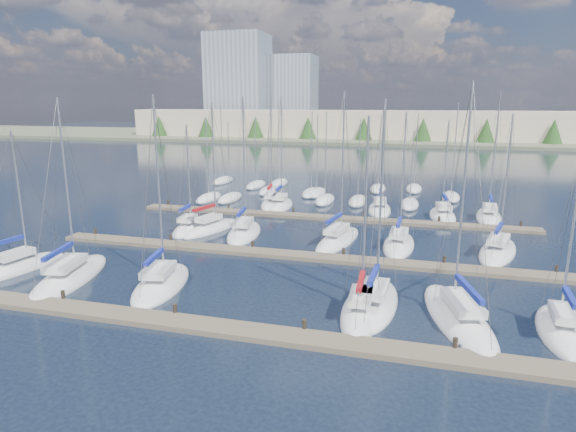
% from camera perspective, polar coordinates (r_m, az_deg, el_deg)
% --- Properties ---
extents(ground, '(400.00, 400.00, 0.00)m').
position_cam_1_polar(ground, '(82.71, 8.50, 4.41)').
color(ground, '#192333').
rests_on(ground, ground).
extents(dock_near, '(44.00, 1.93, 1.10)m').
position_cam_1_polar(dock_near, '(28.06, -6.68, -13.22)').
color(dock_near, '#6B5E4C').
rests_on(dock_near, ground).
extents(dock_mid, '(44.00, 1.93, 1.10)m').
position_cam_1_polar(dock_mid, '(40.40, 0.76, -4.68)').
color(dock_mid, '#6B5E4C').
rests_on(dock_mid, ground).
extents(dock_far, '(44.00, 1.93, 1.10)m').
position_cam_1_polar(dock_far, '(53.56, 4.55, -0.19)').
color(dock_far, '#6B5E4C').
rests_on(dock_far, ground).
extents(sailboat_r, '(3.33, 9.23, 14.69)m').
position_cam_1_polar(sailboat_r, '(58.08, 22.69, -0.09)').
color(sailboat_r, white).
rests_on(sailboat_r, ground).
extents(sailboat_f, '(5.40, 10.79, 14.56)m').
position_cam_1_polar(sailboat_f, '(30.93, 19.49, -11.26)').
color(sailboat_f, white).
rests_on(sailboat_f, ground).
extents(sailboat_l, '(2.94, 8.34, 12.57)m').
position_cam_1_polar(sailboat_l, '(44.44, 12.99, -3.31)').
color(sailboat_l, white).
rests_on(sailboat_l, ground).
extents(sailboat_h, '(3.14, 6.77, 11.34)m').
position_cam_1_polar(sailboat_h, '(49.62, -11.64, -1.49)').
color(sailboat_h, white).
rests_on(sailboat_h, ground).
extents(sailboat_m, '(5.01, 9.39, 12.47)m').
position_cam_1_polar(sailboat_m, '(45.11, 23.60, -3.86)').
color(sailboat_m, white).
rests_on(sailboat_m, ground).
extents(sailboat_k, '(4.16, 9.87, 14.38)m').
position_cam_1_polar(sailboat_k, '(44.92, 5.94, -2.84)').
color(sailboat_k, white).
rests_on(sailboat_k, ground).
extents(sailboat_q, '(3.40, 8.02, 11.46)m').
position_cam_1_polar(sailboat_q, '(56.93, 17.85, 0.03)').
color(sailboat_q, white).
rests_on(sailboat_q, ground).
extents(sailboat_g, '(2.90, 7.21, 12.06)m').
position_cam_1_polar(sailboat_g, '(31.68, 29.64, -11.69)').
color(sailboat_g, white).
rests_on(sailboat_g, ground).
extents(sailboat_p, '(3.38, 8.19, 13.57)m').
position_cam_1_polar(sailboat_p, '(58.23, 10.78, 0.75)').
color(sailboat_p, white).
rests_on(sailboat_p, ground).
extents(sailboat_c, '(4.69, 8.83, 13.91)m').
position_cam_1_polar(sailboat_c, '(35.36, -14.78, -7.78)').
color(sailboat_c, white).
rests_on(sailboat_c, ground).
extents(sailboat_j, '(4.14, 8.66, 13.93)m').
position_cam_1_polar(sailboat_j, '(47.31, -5.22, -1.99)').
color(sailboat_j, white).
rests_on(sailboat_j, ground).
extents(sailboat_n, '(3.59, 7.94, 13.89)m').
position_cam_1_polar(sailboat_n, '(60.56, -2.04, 1.48)').
color(sailboat_n, white).
rests_on(sailboat_n, ground).
extents(sailboat_e, '(3.20, 8.72, 13.61)m').
position_cam_1_polar(sailboat_e, '(31.51, 10.24, -10.20)').
color(sailboat_e, white).
rests_on(sailboat_e, ground).
extents(sailboat_o, '(3.37, 7.72, 14.12)m').
position_cam_1_polar(sailboat_o, '(59.67, -0.89, 1.30)').
color(sailboat_o, white).
rests_on(sailboat_o, ground).
extents(sailboat_a, '(3.48, 8.07, 11.36)m').
position_cam_1_polar(sailboat_a, '(42.85, -29.09, -5.32)').
color(sailboat_a, white).
rests_on(sailboat_a, ground).
extents(sailboat_i, '(4.41, 8.42, 13.33)m').
position_cam_1_polar(sailboat_i, '(49.29, -9.03, -1.46)').
color(sailboat_i, white).
rests_on(sailboat_i, ground).
extents(sailboat_d, '(2.66, 7.73, 12.66)m').
position_cam_1_polar(sailboat_d, '(30.26, 8.62, -11.15)').
color(sailboat_d, white).
rests_on(sailboat_d, ground).
extents(sailboat_b, '(5.30, 10.57, 13.70)m').
position_cam_1_polar(sailboat_b, '(38.99, -24.38, -6.57)').
color(sailboat_b, white).
rests_on(sailboat_b, ground).
extents(distant_boats, '(36.93, 20.75, 13.30)m').
position_cam_1_polar(distant_boats, '(67.56, 3.14, 2.79)').
color(distant_boats, '#9EA0A5').
rests_on(distant_boats, ground).
extents(shoreline, '(400.00, 60.00, 38.00)m').
position_cam_1_polar(shoreline, '(172.55, 7.88, 11.51)').
color(shoreline, '#666B51').
rests_on(shoreline, ground).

